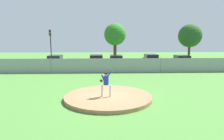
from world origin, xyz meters
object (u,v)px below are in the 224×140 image
object	(u,v)px
baseball	(105,93)
parked_car_navy	(151,61)
traffic_light_near	(50,41)
traffic_cone_orange	(160,63)
parked_car_charcoal	(182,61)
parked_car_silver	(55,61)
pitcher_youth	(106,82)
parked_car_red	(96,61)
parked_car_burgundy	(116,61)

from	to	relation	value
baseball	parked_car_navy	world-z (taller)	parked_car_navy
baseball	parked_car_navy	size ratio (longest dim) A/B	0.02
traffic_light_near	traffic_cone_orange	bearing A→B (deg)	-6.66
parked_car_charcoal	parked_car_silver	bearing A→B (deg)	-179.48
pitcher_youth	traffic_cone_orange	size ratio (longest dim) A/B	2.98
parked_car_silver	parked_car_red	xyz separation A→B (m)	(5.56, -0.07, 0.01)
parked_car_silver	parked_car_burgundy	distance (m)	8.32
pitcher_youth	parked_car_charcoal	bearing A→B (deg)	54.48
parked_car_silver	traffic_cone_orange	bearing A→B (deg)	7.91
parked_car_burgundy	baseball	bearing A→B (deg)	-96.40
baseball	traffic_light_near	distance (m)	20.38
parked_car_silver	baseball	bearing A→B (deg)	-64.81
parked_car_silver	parked_car_red	world-z (taller)	parked_car_red
parked_car_red	traffic_cone_orange	xyz separation A→B (m)	(9.59, 2.18, -0.54)
traffic_cone_orange	traffic_light_near	xyz separation A→B (m)	(-16.77, 1.96, 3.30)
pitcher_youth	baseball	world-z (taller)	pitcher_youth
baseball	parked_car_navy	bearing A→B (deg)	65.72
parked_car_red	traffic_light_near	xyz separation A→B (m)	(-7.19, 4.14, 2.76)
traffic_light_near	parked_car_silver	bearing A→B (deg)	-68.15
parked_car_charcoal	parked_car_burgundy	size ratio (longest dim) A/B	0.95
baseball	traffic_cone_orange	xyz separation A→B (m)	(8.44, 16.35, -0.00)
pitcher_youth	parked_car_silver	world-z (taller)	pitcher_youth
parked_car_red	parked_car_navy	world-z (taller)	parked_car_navy
parked_car_burgundy	traffic_cone_orange	xyz separation A→B (m)	(6.82, 1.92, -0.52)
pitcher_youth	parked_car_navy	distance (m)	16.59
parked_car_navy	parked_car_charcoal	xyz separation A→B (m)	(4.37, -0.10, -0.06)
parked_car_navy	traffic_cone_orange	xyz separation A→B (m)	(1.90, 1.84, -0.56)
pitcher_youth	parked_car_charcoal	size ratio (longest dim) A/B	0.39
parked_car_charcoal	parked_car_navy	bearing A→B (deg)	178.66
parked_car_silver	parked_car_burgundy	size ratio (longest dim) A/B	0.99
pitcher_youth	parked_car_red	bearing A→B (deg)	94.68
pitcher_youth	parked_car_navy	size ratio (longest dim) A/B	0.40
parked_car_burgundy	traffic_light_near	size ratio (longest dim) A/B	0.84
parked_car_navy	pitcher_youth	bearing A→B (deg)	-112.94
pitcher_youth	parked_car_navy	bearing A→B (deg)	67.06
parked_car_red	traffic_light_near	bearing A→B (deg)	150.08
parked_car_red	parked_car_navy	xyz separation A→B (m)	(7.69, 0.33, 0.02)
parked_car_silver	parked_car_navy	distance (m)	13.25
baseball	traffic_cone_orange	distance (m)	18.40
parked_car_silver	parked_car_charcoal	size ratio (longest dim) A/B	1.03
parked_car_red	traffic_cone_orange	world-z (taller)	parked_car_red
baseball	parked_car_burgundy	distance (m)	14.53
parked_car_navy	traffic_light_near	bearing A→B (deg)	165.66
parked_car_red	baseball	bearing A→B (deg)	-85.39
pitcher_youth	traffic_light_near	xyz separation A→B (m)	(-8.41, 19.08, 2.40)
traffic_light_near	parked_car_burgundy	bearing A→B (deg)	-21.30
traffic_light_near	baseball	bearing A→B (deg)	-65.54
traffic_cone_orange	parked_car_charcoal	bearing A→B (deg)	-38.21
parked_car_red	parked_car_burgundy	xyz separation A→B (m)	(2.76, 0.26, -0.03)
parked_car_charcoal	traffic_light_near	distance (m)	19.83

